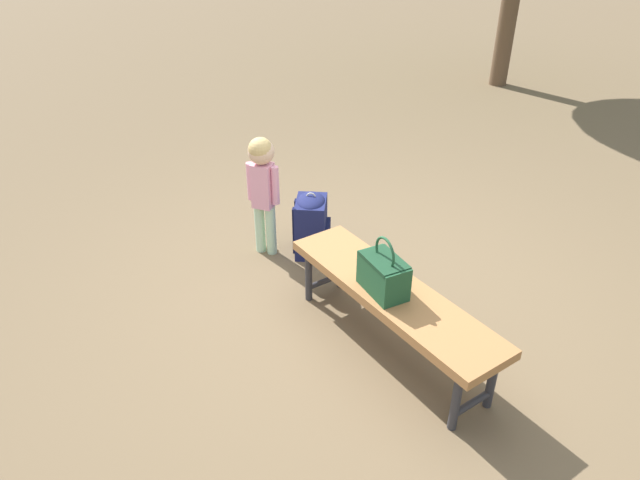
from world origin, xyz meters
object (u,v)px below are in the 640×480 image
at_px(handbag, 383,273).
at_px(child_standing, 262,178).
at_px(park_bench, 391,296).
at_px(backpack_large, 311,223).

bearing_deg(handbag, child_standing, 3.52).
height_order(handbag, child_standing, child_standing).
xyz_separation_m(park_bench, handbag, (0.01, 0.06, 0.18)).
bearing_deg(park_bench, backpack_large, -7.50).
bearing_deg(child_standing, park_bench, -174.03).
distance_m(park_bench, handbag, 0.19).
relative_size(handbag, child_standing, 0.38).
height_order(park_bench, handbag, handbag).
xyz_separation_m(park_bench, backpack_large, (1.23, -0.16, -0.13)).
relative_size(park_bench, backpack_large, 3.04).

